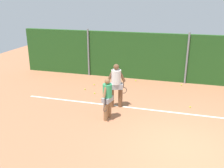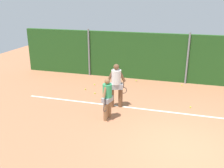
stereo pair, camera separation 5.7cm
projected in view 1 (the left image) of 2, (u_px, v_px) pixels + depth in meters
ground_plane at (184, 120)px, 9.58m from camera, size 29.66×29.66×0.00m
hedge_fence_backdrop at (187, 59)px, 13.40m from camera, size 19.28×0.25×2.63m
fence_post_left at (88, 53)px, 14.64m from camera, size 0.10×0.10×2.76m
fence_post_center at (187, 59)px, 13.22m from camera, size 0.10×0.10×2.76m
court_baseline_paint at (184, 114)px, 10.10m from camera, size 14.09×0.10×0.01m
player_foreground_near at (107, 97)px, 9.40m from camera, size 0.36×0.77×1.63m
player_midcourt at (116, 83)px, 10.42m from camera, size 0.81×0.47×1.89m
tennis_ball_0 at (95, 93)px, 12.15m from camera, size 0.07×0.07×0.07m
tennis_ball_1 at (94, 85)px, 13.37m from camera, size 0.07×0.07×0.07m
tennis_ball_2 at (85, 89)px, 12.69m from camera, size 0.07×0.07×0.07m
tennis_ball_3 at (181, 85)px, 13.31m from camera, size 0.07×0.07×0.07m
tennis_ball_4 at (190, 107)px, 10.65m from camera, size 0.07×0.07×0.07m
tennis_ball_6 at (136, 81)px, 14.00m from camera, size 0.07×0.07×0.07m
tennis_ball_8 at (107, 97)px, 11.76m from camera, size 0.07×0.07×0.07m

